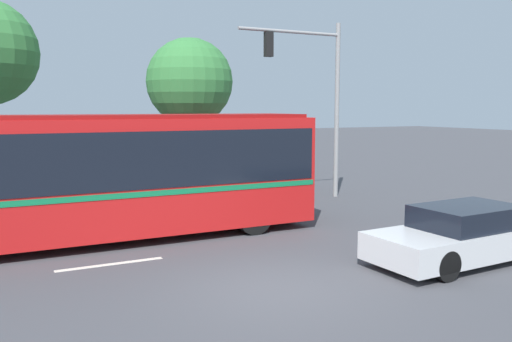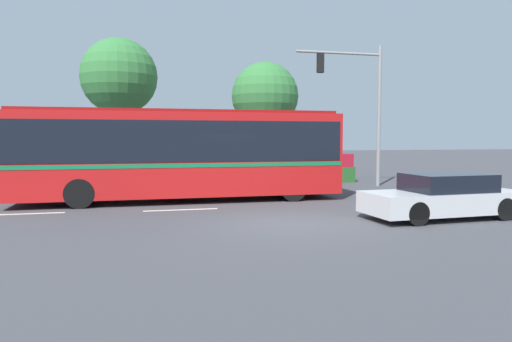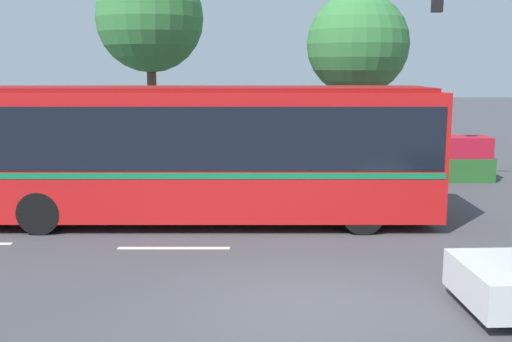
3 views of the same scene
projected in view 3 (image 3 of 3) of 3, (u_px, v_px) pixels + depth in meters
ground_plane at (302, 305)px, 9.89m from camera, size 140.00×140.00×0.00m
city_bus at (190, 146)px, 14.87m from camera, size 11.93×2.52×3.36m
traffic_light_pole at (505, 49)px, 17.68m from camera, size 4.36×0.24×6.80m
flowering_hedge at (349, 159)px, 20.73m from camera, size 9.51×1.11×1.50m
street_tree_left at (147, 19)px, 23.29m from camera, size 4.11×4.11×7.74m
street_tree_centre at (355, 45)px, 21.65m from camera, size 3.64×3.64×6.45m
lane_stripe_near at (171, 248)px, 12.97m from camera, size 2.40×0.16×0.01m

